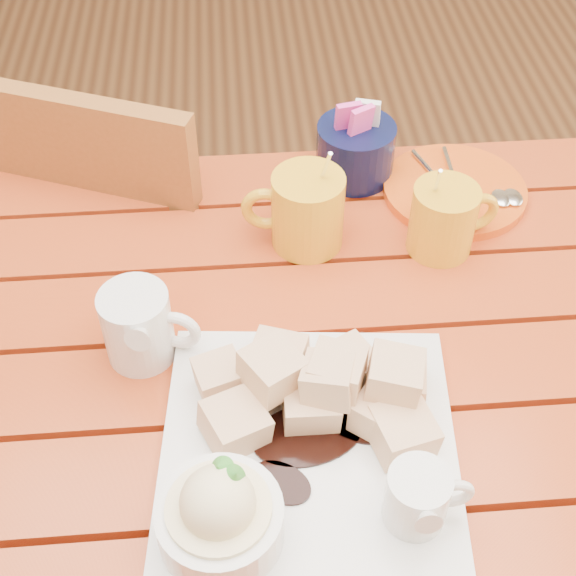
{
  "coord_description": "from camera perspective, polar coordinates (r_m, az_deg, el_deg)",
  "views": [
    {
      "loc": [
        -0.02,
        -0.53,
        1.44
      ],
      "look_at": [
        0.02,
        0.06,
        0.82
      ],
      "focal_mm": 50.0,
      "sensor_mm": 36.0,
      "label": 1
    }
  ],
  "objects": [
    {
      "name": "dessert_plate",
      "position": [
        0.77,
        0.7,
        -11.34
      ],
      "size": [
        0.31,
        0.31,
        0.12
      ],
      "rotation": [
        0.0,
        0.0,
        -0.09
      ],
      "color": "white",
      "rests_on": "table"
    },
    {
      "name": "table",
      "position": [
        0.96,
        -1.1,
        -10.23
      ],
      "size": [
        1.2,
        0.79,
        0.75
      ],
      "color": "#A93115",
      "rests_on": "ground"
    },
    {
      "name": "sugar_caddy",
      "position": [
        1.09,
        4.82,
        9.79
      ],
      "size": [
        0.11,
        0.11,
        0.11
      ],
      "color": "black",
      "rests_on": "table"
    },
    {
      "name": "coffee_mug_right",
      "position": [
        0.99,
        11.09,
        4.89
      ],
      "size": [
        0.11,
        0.08,
        0.13
      ],
      "rotation": [
        0.0,
        0.0,
        0.21
      ],
      "color": "gold",
      "rests_on": "table"
    },
    {
      "name": "chair_far",
      "position": [
        1.39,
        -11.86,
        2.17
      ],
      "size": [
        0.54,
        0.54,
        0.88
      ],
      "rotation": [
        0.0,
        0.0,
        2.76
      ],
      "color": "brown",
      "rests_on": "ground"
    },
    {
      "name": "orange_saucer",
      "position": [
        1.1,
        11.86,
        6.82
      ],
      "size": [
        0.19,
        0.19,
        0.02
      ],
      "rotation": [
        0.0,
        0.0,
        0.13
      ],
      "color": "#E05213",
      "rests_on": "table"
    },
    {
      "name": "cream_pitcher",
      "position": [
        0.87,
        -10.51,
        -2.59
      ],
      "size": [
        0.11,
        0.09,
        0.09
      ],
      "rotation": [
        0.0,
        0.0,
        -0.27
      ],
      "color": "white",
      "rests_on": "table"
    },
    {
      "name": "coffee_mug_left",
      "position": [
        0.98,
        1.24,
        5.59
      ],
      "size": [
        0.13,
        0.09,
        0.15
      ],
      "rotation": [
        0.0,
        0.0,
        -0.14
      ],
      "color": "gold",
      "rests_on": "table"
    }
  ]
}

